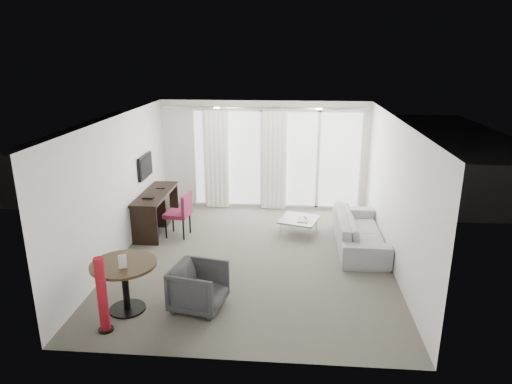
# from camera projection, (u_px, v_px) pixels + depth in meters

# --- Properties ---
(floor) EXTENTS (5.00, 6.00, 0.00)m
(floor) POSITION_uv_depth(u_px,v_px,m) (253.00, 257.00, 8.60)
(floor) COLOR #565349
(floor) RESTS_ON ground
(ceiling) EXTENTS (5.00, 6.00, 0.00)m
(ceiling) POSITION_uv_depth(u_px,v_px,m) (253.00, 119.00, 7.82)
(ceiling) COLOR white
(ceiling) RESTS_ON ground
(wall_left) EXTENTS (0.00, 6.00, 2.60)m
(wall_left) POSITION_uv_depth(u_px,v_px,m) (118.00, 188.00, 8.41)
(wall_left) COLOR silver
(wall_left) RESTS_ON ground
(wall_right) EXTENTS (0.00, 6.00, 2.60)m
(wall_right) POSITION_uv_depth(u_px,v_px,m) (395.00, 195.00, 8.01)
(wall_right) COLOR silver
(wall_right) RESTS_ON ground
(wall_front) EXTENTS (5.00, 0.00, 2.60)m
(wall_front) POSITION_uv_depth(u_px,v_px,m) (231.00, 267.00, 5.35)
(wall_front) COLOR silver
(wall_front) RESTS_ON ground
(window_panel) EXTENTS (4.00, 0.02, 2.38)m
(window_panel) POSITION_uv_depth(u_px,v_px,m) (276.00, 159.00, 11.05)
(window_panel) COLOR white
(window_panel) RESTS_ON ground
(window_frame) EXTENTS (4.10, 0.06, 2.44)m
(window_frame) POSITION_uv_depth(u_px,v_px,m) (276.00, 159.00, 11.04)
(window_frame) COLOR white
(window_frame) RESTS_ON ground
(curtain_left) EXTENTS (0.60, 0.20, 2.38)m
(curtain_left) POSITION_uv_depth(u_px,v_px,m) (216.00, 160.00, 11.01)
(curtain_left) COLOR white
(curtain_left) RESTS_ON ground
(curtain_right) EXTENTS (0.60, 0.20, 2.38)m
(curtain_right) POSITION_uv_depth(u_px,v_px,m) (274.00, 161.00, 10.90)
(curtain_right) COLOR white
(curtain_right) RESTS_ON ground
(curtain_track) EXTENTS (4.80, 0.04, 0.04)m
(curtain_track) POSITION_uv_depth(u_px,v_px,m) (264.00, 108.00, 10.55)
(curtain_track) COLOR #B2B2B7
(curtain_track) RESTS_ON ceiling
(downlight_a) EXTENTS (0.12, 0.12, 0.02)m
(downlight_a) POSITION_uv_depth(u_px,v_px,m) (217.00, 108.00, 9.42)
(downlight_a) COLOR #FFE0B2
(downlight_a) RESTS_ON ceiling
(downlight_b) EXTENTS (0.12, 0.12, 0.02)m
(downlight_b) POSITION_uv_depth(u_px,v_px,m) (319.00, 109.00, 9.25)
(downlight_b) COLOR #FFE0B2
(downlight_b) RESTS_ON ceiling
(desk) EXTENTS (0.55, 1.78, 0.83)m
(desk) POSITION_uv_depth(u_px,v_px,m) (156.00, 211.00, 9.80)
(desk) COLOR black
(desk) RESTS_ON floor
(tv) EXTENTS (0.05, 0.80, 0.50)m
(tv) POSITION_uv_depth(u_px,v_px,m) (145.00, 166.00, 9.77)
(tv) COLOR black
(tv) RESTS_ON wall_left
(desk_chair) EXTENTS (0.57, 0.54, 0.94)m
(desk_chair) POSITION_uv_depth(u_px,v_px,m) (178.00, 215.00, 9.46)
(desk_chair) COLOR maroon
(desk_chair) RESTS_ON floor
(round_table) EXTENTS (1.17, 1.17, 0.77)m
(round_table) POSITION_uv_depth(u_px,v_px,m) (126.00, 287.00, 6.75)
(round_table) COLOR #352715
(round_table) RESTS_ON floor
(menu_card) EXTENTS (0.11, 0.06, 0.21)m
(menu_card) POSITION_uv_depth(u_px,v_px,m) (123.00, 271.00, 6.49)
(menu_card) COLOR white
(menu_card) RESTS_ON round_table
(red_lamp) EXTENTS (0.25, 0.25, 1.10)m
(red_lamp) POSITION_uv_depth(u_px,v_px,m) (102.00, 295.00, 6.19)
(red_lamp) COLOR maroon
(red_lamp) RESTS_ON floor
(tub_armchair) EXTENTS (0.89, 0.87, 0.69)m
(tub_armchair) POSITION_uv_depth(u_px,v_px,m) (199.00, 287.00, 6.81)
(tub_armchair) COLOR #323134
(tub_armchair) RESTS_ON floor
(coffee_table) EXTENTS (0.93, 0.93, 0.34)m
(coffee_table) POSITION_uv_depth(u_px,v_px,m) (299.00, 226.00, 9.65)
(coffee_table) COLOR gray
(coffee_table) RESTS_ON floor
(remote) EXTENTS (0.09, 0.18, 0.02)m
(remote) POSITION_uv_depth(u_px,v_px,m) (305.00, 217.00, 9.60)
(remote) COLOR black
(remote) RESTS_ON coffee_table
(magazine) EXTENTS (0.28, 0.34, 0.02)m
(magazine) POSITION_uv_depth(u_px,v_px,m) (303.00, 219.00, 9.49)
(magazine) COLOR gray
(magazine) RESTS_ON coffee_table
(sofa) EXTENTS (0.88, 2.24, 0.65)m
(sofa) POSITION_uv_depth(u_px,v_px,m) (360.00, 231.00, 8.97)
(sofa) COLOR gray
(sofa) RESTS_ON floor
(terrace_slab) EXTENTS (5.60, 3.00, 0.12)m
(terrace_slab) POSITION_uv_depth(u_px,v_px,m) (278.00, 190.00, 12.87)
(terrace_slab) COLOR #4D4D50
(terrace_slab) RESTS_ON ground
(rattan_chair_a) EXTENTS (0.63, 0.63, 0.82)m
(rattan_chair_a) POSITION_uv_depth(u_px,v_px,m) (307.00, 173.00, 12.93)
(rattan_chair_a) COLOR brown
(rattan_chair_a) RESTS_ON terrace_slab
(rattan_chair_b) EXTENTS (0.66, 0.66, 0.81)m
(rattan_chair_b) POSITION_uv_depth(u_px,v_px,m) (323.00, 177.00, 12.53)
(rattan_chair_b) COLOR brown
(rattan_chair_b) RESTS_ON terrace_slab
(rattan_table) EXTENTS (0.56, 0.56, 0.51)m
(rattan_table) POSITION_uv_depth(u_px,v_px,m) (315.00, 185.00, 12.29)
(rattan_table) COLOR brown
(rattan_table) RESTS_ON terrace_slab
(balustrade) EXTENTS (5.50, 0.06, 1.05)m
(balustrade) POSITION_uv_depth(u_px,v_px,m) (280.00, 159.00, 14.08)
(balustrade) COLOR #B2B2B7
(balustrade) RESTS_ON terrace_slab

